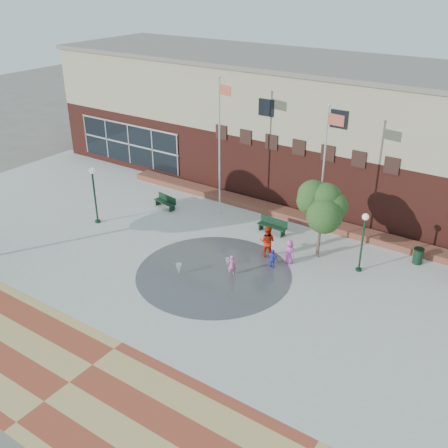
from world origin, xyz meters
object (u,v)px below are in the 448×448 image
Objects in this scene: bench_left at (165,204)px; child_splash at (232,265)px; flagpole_left at (220,142)px; trash_can at (418,256)px; flagpole_right at (324,171)px.

child_splash is at bearing -18.19° from bench_left.
flagpole_left reaches higher than trash_can.
flagpole_right is 7.35m from child_splash.
flagpole_right is 7.05× the size of child_splash.
child_splash is at bearing -38.70° from flagpole_left.
flagpole_left is at bearing 27.75° from bench_left.
flagpole_left is 4.91× the size of bench_left.
flagpole_left is 6.22m from bench_left.
flagpole_right is at bearing 15.00° from bench_left.
bench_left is (-11.00, -0.90, -4.46)m from flagpole_right.
flagpole_right is 11.90m from bench_left.
flagpole_left is at bearing -175.37° from flagpole_right.
trash_can is 0.78× the size of child_splash.
flagpole_left is 1.08× the size of flagpole_right.
child_splash is (-7.90, -6.88, 0.13)m from trash_can.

